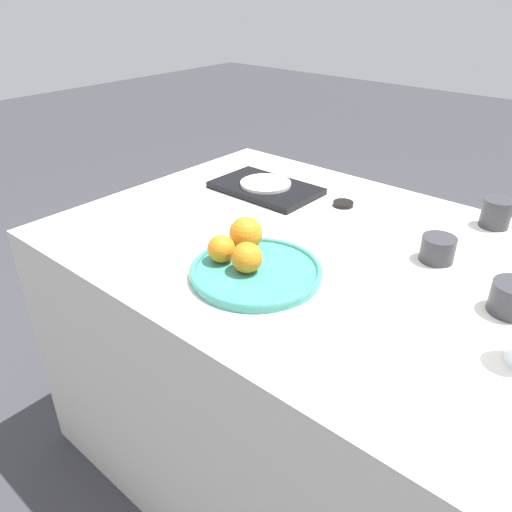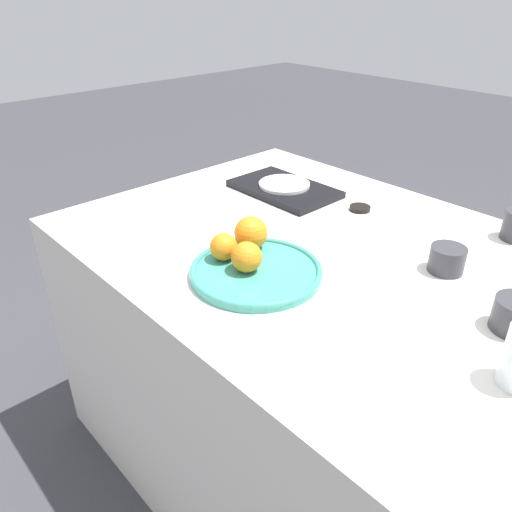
{
  "view_description": "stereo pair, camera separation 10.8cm",
  "coord_description": "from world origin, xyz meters",
  "px_view_note": "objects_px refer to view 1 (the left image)",
  "views": [
    {
      "loc": [
        0.56,
        -0.94,
        1.34
      ],
      "look_at": [
        -0.06,
        -0.22,
        0.81
      ],
      "focal_mm": 35.0,
      "sensor_mm": 36.0,
      "label": 1
    },
    {
      "loc": [
        0.64,
        -0.86,
        1.34
      ],
      "look_at": [
        -0.06,
        -0.22,
        0.81
      ],
      "focal_mm": 35.0,
      "sensor_mm": 36.0,
      "label": 2
    }
  ],
  "objects_px": {
    "fruit_platter": "(256,271)",
    "side_plate": "(266,184)",
    "orange_2": "(221,249)",
    "orange_0": "(247,258)",
    "cup_0": "(438,249)",
    "soy_dish": "(343,204)",
    "orange_1": "(246,233)",
    "serving_tray": "(266,188)",
    "cup_3": "(496,213)"
  },
  "relations": [
    {
      "from": "serving_tray",
      "to": "soy_dish",
      "type": "height_order",
      "value": "serving_tray"
    },
    {
      "from": "orange_1",
      "to": "serving_tray",
      "type": "relative_size",
      "value": 0.25
    },
    {
      "from": "serving_tray",
      "to": "orange_1",
      "type": "bearing_deg",
      "value": -56.82
    },
    {
      "from": "orange_0",
      "to": "orange_2",
      "type": "xyz_separation_m",
      "value": [
        -0.07,
        -0.0,
        -0.0
      ]
    },
    {
      "from": "orange_0",
      "to": "serving_tray",
      "type": "height_order",
      "value": "orange_0"
    },
    {
      "from": "orange_0",
      "to": "orange_2",
      "type": "distance_m",
      "value": 0.07
    },
    {
      "from": "fruit_platter",
      "to": "orange_1",
      "type": "distance_m",
      "value": 0.11
    },
    {
      "from": "fruit_platter",
      "to": "serving_tray",
      "type": "bearing_deg",
      "value": 127.34
    },
    {
      "from": "orange_1",
      "to": "cup_0",
      "type": "relative_size",
      "value": 1.0
    },
    {
      "from": "fruit_platter",
      "to": "orange_0",
      "type": "height_order",
      "value": "orange_0"
    },
    {
      "from": "cup_0",
      "to": "cup_3",
      "type": "bearing_deg",
      "value": 81.67
    },
    {
      "from": "orange_1",
      "to": "orange_2",
      "type": "relative_size",
      "value": 1.25
    },
    {
      "from": "serving_tray",
      "to": "cup_3",
      "type": "relative_size",
      "value": 4.21
    },
    {
      "from": "orange_0",
      "to": "cup_0",
      "type": "relative_size",
      "value": 0.86
    },
    {
      "from": "soy_dish",
      "to": "cup_3",
      "type": "bearing_deg",
      "value": 20.98
    },
    {
      "from": "fruit_platter",
      "to": "orange_1",
      "type": "xyz_separation_m",
      "value": [
        -0.08,
        0.06,
        0.04
      ]
    },
    {
      "from": "soy_dish",
      "to": "orange_1",
      "type": "bearing_deg",
      "value": -93.02
    },
    {
      "from": "orange_1",
      "to": "cup_0",
      "type": "height_order",
      "value": "orange_1"
    },
    {
      "from": "orange_1",
      "to": "soy_dish",
      "type": "distance_m",
      "value": 0.4
    },
    {
      "from": "orange_2",
      "to": "orange_0",
      "type": "bearing_deg",
      "value": 3.32
    },
    {
      "from": "cup_3",
      "to": "soy_dish",
      "type": "distance_m",
      "value": 0.4
    },
    {
      "from": "orange_2",
      "to": "cup_0",
      "type": "distance_m",
      "value": 0.5
    },
    {
      "from": "cup_0",
      "to": "soy_dish",
      "type": "relative_size",
      "value": 1.32
    },
    {
      "from": "orange_2",
      "to": "cup_3",
      "type": "height_order",
      "value": "orange_2"
    },
    {
      "from": "orange_1",
      "to": "cup_0",
      "type": "xyz_separation_m",
      "value": [
        0.36,
        0.27,
        -0.03
      ]
    },
    {
      "from": "orange_1",
      "to": "side_plate",
      "type": "xyz_separation_m",
      "value": [
        -0.22,
        0.34,
        -0.03
      ]
    },
    {
      "from": "orange_0",
      "to": "orange_1",
      "type": "bearing_deg",
      "value": 132.72
    },
    {
      "from": "orange_2",
      "to": "soy_dish",
      "type": "bearing_deg",
      "value": 87.33
    },
    {
      "from": "fruit_platter",
      "to": "orange_0",
      "type": "distance_m",
      "value": 0.04
    },
    {
      "from": "orange_2",
      "to": "serving_tray",
      "type": "height_order",
      "value": "orange_2"
    },
    {
      "from": "fruit_platter",
      "to": "serving_tray",
      "type": "relative_size",
      "value": 0.92
    },
    {
      "from": "side_plate",
      "to": "serving_tray",
      "type": "bearing_deg",
      "value": 0.0
    },
    {
      "from": "fruit_platter",
      "to": "orange_2",
      "type": "xyz_separation_m",
      "value": [
        -0.08,
        -0.02,
        0.04
      ]
    },
    {
      "from": "side_plate",
      "to": "soy_dish",
      "type": "height_order",
      "value": "side_plate"
    },
    {
      "from": "orange_1",
      "to": "orange_2",
      "type": "height_order",
      "value": "orange_1"
    },
    {
      "from": "fruit_platter",
      "to": "side_plate",
      "type": "distance_m",
      "value": 0.5
    },
    {
      "from": "orange_2",
      "to": "cup_0",
      "type": "bearing_deg",
      "value": 44.34
    },
    {
      "from": "fruit_platter",
      "to": "orange_2",
      "type": "distance_m",
      "value": 0.09
    },
    {
      "from": "cup_3",
      "to": "soy_dish",
      "type": "relative_size",
      "value": 1.27
    },
    {
      "from": "cup_0",
      "to": "serving_tray",
      "type": "bearing_deg",
      "value": 172.97
    },
    {
      "from": "fruit_platter",
      "to": "orange_1",
      "type": "relative_size",
      "value": 3.73
    },
    {
      "from": "fruit_platter",
      "to": "side_plate",
      "type": "xyz_separation_m",
      "value": [
        -0.3,
        0.4,
        0.01
      ]
    },
    {
      "from": "fruit_platter",
      "to": "cup_3",
      "type": "xyz_separation_m",
      "value": [
        0.31,
        0.6,
        0.03
      ]
    },
    {
      "from": "cup_0",
      "to": "soy_dish",
      "type": "height_order",
      "value": "cup_0"
    },
    {
      "from": "orange_0",
      "to": "serving_tray",
      "type": "xyz_separation_m",
      "value": [
        -0.29,
        0.42,
        -0.04
      ]
    },
    {
      "from": "fruit_platter",
      "to": "cup_0",
      "type": "distance_m",
      "value": 0.43
    },
    {
      "from": "cup_3",
      "to": "fruit_platter",
      "type": "bearing_deg",
      "value": -117.54
    },
    {
      "from": "fruit_platter",
      "to": "serving_tray",
      "type": "height_order",
      "value": "fruit_platter"
    },
    {
      "from": "serving_tray",
      "to": "cup_0",
      "type": "bearing_deg",
      "value": -7.03
    },
    {
      "from": "orange_2",
      "to": "serving_tray",
      "type": "relative_size",
      "value": 0.2
    }
  ]
}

